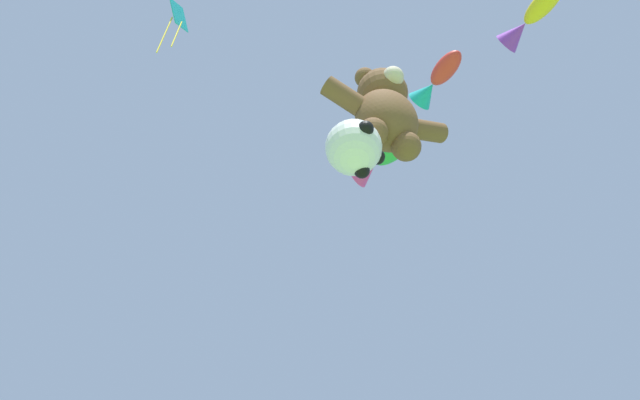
{
  "coord_description": "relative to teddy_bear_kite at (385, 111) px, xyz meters",
  "views": [
    {
      "loc": [
        -1.97,
        -1.78,
        1.79
      ],
      "look_at": [
        0.71,
        4.07,
        10.85
      ],
      "focal_mm": 40.0,
      "sensor_mm": 36.0,
      "label": 1
    }
  ],
  "objects": [
    {
      "name": "teddy_bear_kite",
      "position": [
        0.0,
        0.0,
        0.0
      ],
      "size": [
        2.43,
        1.07,
        2.46
      ],
      "color": "brown"
    },
    {
      "name": "soccer_ball_kite",
      "position": [
        -0.65,
        0.06,
        -1.58
      ],
      "size": [
        0.98,
        0.97,
        0.9
      ],
      "color": "white"
    },
    {
      "name": "fish_kite_emerald",
      "position": [
        1.71,
        2.95,
        3.79
      ],
      "size": [
        1.18,
        1.78,
        0.62
      ],
      "color": "green"
    },
    {
      "name": "fish_kite_crimson",
      "position": [
        1.87,
        0.5,
        3.76
      ],
      "size": [
        0.72,
        1.53,
        0.58
      ],
      "color": "red"
    },
    {
      "name": "fish_kite_goldfin",
      "position": [
        2.57,
        -1.82,
        2.84
      ],
      "size": [
        0.77,
        1.64,
        0.52
      ],
      "color": "yellow"
    },
    {
      "name": "diamond_kite",
      "position": [
        -3.98,
        2.25,
        5.29
      ],
      "size": [
        0.7,
        0.66,
        2.57
      ],
      "color": "#19ADB2"
    }
  ]
}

